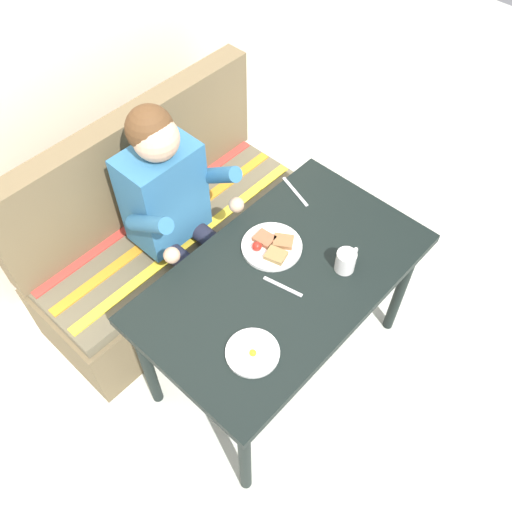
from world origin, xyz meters
name	(u,v)px	position (x,y,z in m)	size (l,w,h in m)	color
ground_plane	(278,359)	(0.00, 0.00, 0.00)	(8.00, 8.00, 0.00)	silver
back_wall	(56,23)	(0.00, 1.27, 1.30)	(4.40, 0.10, 2.60)	beige
table	(283,286)	(0.00, 0.00, 0.65)	(1.20, 0.70, 0.73)	black
couch	(168,238)	(0.00, 0.76, 0.33)	(1.44, 0.56, 1.00)	brown
person	(175,205)	(-0.05, 0.59, 0.74)	(0.45, 0.61, 1.21)	teal
plate_breakfast	(272,246)	(0.07, 0.12, 0.74)	(0.25, 0.25, 0.05)	white
plate_eggs	(253,352)	(-0.34, -0.15, 0.74)	(0.20, 0.20, 0.04)	white
coffee_mug	(346,260)	(0.19, -0.16, 0.78)	(0.12, 0.08, 0.09)	white
fork	(283,287)	(-0.05, -0.04, 0.73)	(0.01, 0.17, 0.01)	silver
knife	(295,192)	(0.38, 0.26, 0.73)	(0.01, 0.20, 0.01)	silver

